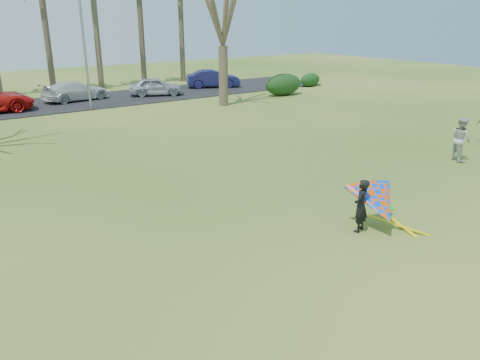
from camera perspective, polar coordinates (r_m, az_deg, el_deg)
ground at (r=13.39m, az=5.01°, el=-6.77°), size 100.00×100.00×0.00m
parking_strip at (r=35.46m, az=-22.36°, el=8.44°), size 46.00×7.00×0.06m
bare_tree_right at (r=32.46m, az=-2.15°, el=20.57°), size 6.27×6.27×9.21m
streetlight at (r=32.69m, az=-18.25°, el=15.96°), size 2.28×0.18×8.00m
hedge_near at (r=37.33m, az=5.30°, el=11.53°), size 3.36×1.52×1.68m
hedge_far at (r=42.46m, az=8.55°, el=11.99°), size 2.10×0.99×1.17m
car_3 at (r=36.49m, az=-19.42°, el=10.21°), size 5.01×2.74×1.38m
car_4 at (r=37.31m, az=-10.24°, el=11.16°), size 4.36×3.05×1.38m
car_5 at (r=41.15m, az=-3.30°, el=12.25°), size 4.75×3.27×1.48m
pedestrian_a at (r=22.03m, az=25.32°, el=4.53°), size 1.02×1.12×1.88m
kite_flyer at (r=13.89m, az=16.35°, el=-2.72°), size 2.13×2.39×2.02m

